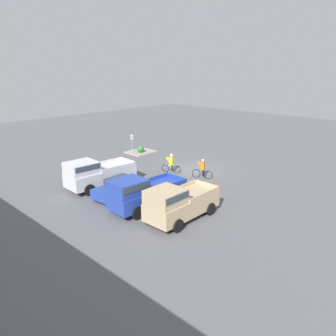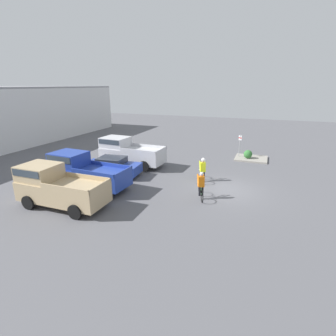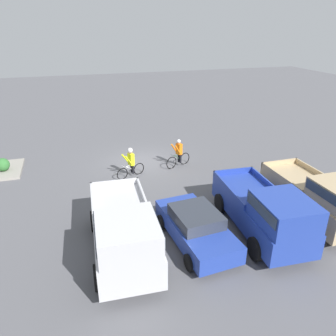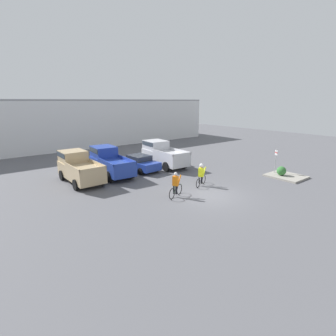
{
  "view_description": "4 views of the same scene",
  "coord_description": "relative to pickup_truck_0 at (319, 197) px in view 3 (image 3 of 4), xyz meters",
  "views": [
    {
      "loc": [
        -18.0,
        22.58,
        9.13
      ],
      "look_at": [
        -0.47,
        3.95,
        1.2
      ],
      "focal_mm": 35.0,
      "sensor_mm": 36.0,
      "label": 1
    },
    {
      "loc": [
        -16.43,
        -2.11,
        6.65
      ],
      "look_at": [
        -0.47,
        3.95,
        1.2
      ],
      "focal_mm": 28.0,
      "sensor_mm": 36.0,
      "label": 2
    },
    {
      "loc": [
        3.98,
        18.55,
        7.96
      ],
      "look_at": [
        -0.47,
        3.95,
        1.2
      ],
      "focal_mm": 35.0,
      "sensor_mm": 36.0,
      "label": 3
    },
    {
      "loc": [
        -12.67,
        -11.48,
        6.28
      ],
      "look_at": [
        -0.47,
        3.95,
        1.2
      ],
      "focal_mm": 28.0,
      "sensor_mm": 36.0,
      "label": 4
    }
  ],
  "objects": [
    {
      "name": "cyclist_0",
      "position": [
        6.85,
        -6.81,
        -0.28
      ],
      "size": [
        1.69,
        0.74,
        1.75
      ],
      "color": "black",
      "rests_on": "ground_plane"
    },
    {
      "name": "sedan_0",
      "position": [
        5.6,
        -0.07,
        -0.47
      ],
      "size": [
        2.25,
        4.41,
        1.42
      ],
      "color": "#233D9E",
      "rests_on": "ground_plane"
    },
    {
      "name": "curb_island",
      "position": [
        14.11,
        -9.69,
        -1.11
      ],
      "size": [
        2.5,
        2.86,
        0.15
      ],
      "primitive_type": "cube",
      "color": "gray",
      "rests_on": "ground_plane"
    },
    {
      "name": "pickup_truck_2",
      "position": [
        8.42,
        0.13,
        0.03
      ],
      "size": [
        2.53,
        5.58,
        2.35
      ],
      "color": "silver",
      "rests_on": "ground_plane"
    },
    {
      "name": "shrub",
      "position": [
        13.82,
        -9.4,
        -0.66
      ],
      "size": [
        0.76,
        0.76,
        0.76
      ],
      "color": "#337033",
      "rests_on": "curb_island"
    },
    {
      "name": "pickup_truck_0",
      "position": [
        0.0,
        0.0,
        0.0
      ],
      "size": [
        2.26,
        5.12,
        2.32
      ],
      "color": "tan",
      "rests_on": "ground_plane"
    },
    {
      "name": "pickup_truck_1",
      "position": [
        2.83,
        0.39,
        0.01
      ],
      "size": [
        2.46,
        5.56,
        2.32
      ],
      "color": "#233D9E",
      "rests_on": "ground_plane"
    },
    {
      "name": "ground_plane",
      "position": [
        5.78,
        -8.69,
        -1.19
      ],
      "size": [
        80.0,
        80.0,
        0.0
      ],
      "primitive_type": "plane",
      "color": "#56565B"
    },
    {
      "name": "cyclist_1",
      "position": [
        3.82,
        -7.44,
        -0.35
      ],
      "size": [
        1.7,
        0.73,
        1.73
      ],
      "color": "black",
      "rests_on": "ground_plane"
    }
  ]
}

